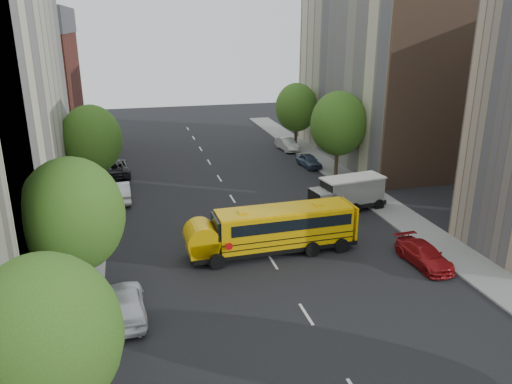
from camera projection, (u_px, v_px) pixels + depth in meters
name	position (u px, v px, depth m)	size (l,w,h in m)	color
ground	(264.00, 249.00, 32.60)	(120.00, 120.00, 0.00)	black
sidewalk_left	(85.00, 236.00, 34.43)	(3.00, 80.00, 0.12)	slate
sidewalk_right	(386.00, 206.00, 39.89)	(3.00, 80.00, 0.12)	slate
lane_markings	(233.00, 199.00, 41.76)	(0.15, 64.00, 0.01)	silver
building_left_redbrick	(27.00, 99.00, 51.88)	(10.00, 15.00, 13.00)	maroon
building_right_far	(379.00, 73.00, 52.28)	(10.00, 22.00, 18.00)	beige
building_right_sidewall	(441.00, 85.00, 42.21)	(10.10, 0.30, 18.00)	brown
street_tree_0	(46.00, 337.00, 15.66)	(4.80, 4.80, 7.41)	#38281C
street_tree_1	(73.00, 215.00, 24.72)	(5.12, 5.12, 7.90)	#38281C
street_tree_2	(92.00, 140.00, 41.25)	(4.99, 4.99, 7.71)	#38281C
street_tree_4	(338.00, 124.00, 46.39)	(5.25, 5.25, 8.10)	#38281C
street_tree_5	(296.00, 107.00, 57.51)	(4.86, 4.86, 7.51)	#38281C
school_bus	(272.00, 228.00, 31.51)	(10.80, 2.94, 3.02)	black
safari_truck	(347.00, 193.00, 38.91)	(6.41, 3.10, 2.63)	black
parked_car_0	(126.00, 303.00, 24.78)	(1.88, 4.68, 1.59)	silver
parked_car_1	(120.00, 191.00, 41.16)	(1.67, 4.80, 1.58)	silver
parked_car_2	(114.00, 168.00, 47.85)	(2.63, 5.71, 1.59)	black
parked_car_3	(424.00, 255.00, 30.26)	(1.81, 4.45, 1.29)	maroon
parked_car_4	(309.00, 161.00, 50.81)	(1.52, 3.78, 1.29)	#303E55
parked_car_5	(287.00, 144.00, 57.48)	(1.50, 4.29, 1.41)	#A8A9A3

